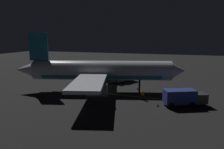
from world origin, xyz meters
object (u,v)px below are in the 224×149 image
at_px(ground_crew_worker, 143,95).
at_px(traffic_cone_far, 150,93).
at_px(traffic_cone_near_left, 138,88).
at_px(airliner, 99,71).
at_px(traffic_cone_under_wing, 163,97).
at_px(baggage_truck, 183,98).
at_px(traffic_cone_near_right, 158,105).
at_px(catering_truck, 124,76).

relative_size(ground_crew_worker, traffic_cone_far, 3.16).
bearing_deg(traffic_cone_near_left, airliner, -61.25).
distance_m(airliner, traffic_cone_under_wing, 12.73).
bearing_deg(baggage_truck, traffic_cone_under_wing, -136.77).
relative_size(ground_crew_worker, traffic_cone_near_right, 3.16).
distance_m(traffic_cone_near_left, traffic_cone_near_right, 10.25).
distance_m(ground_crew_worker, traffic_cone_under_wing, 3.92).
bearing_deg(traffic_cone_far, airliner, -83.02).
distance_m(ground_crew_worker, traffic_cone_far, 3.93).
distance_m(baggage_truck, traffic_cone_near_right, 4.06).
xyz_separation_m(catering_truck, traffic_cone_under_wing, (10.47, 9.74, -1.04)).
xyz_separation_m(traffic_cone_near_left, traffic_cone_far, (2.57, 2.76, 0.00)).
xyz_separation_m(ground_crew_worker, traffic_cone_far, (-3.81, 0.69, -0.64)).
height_order(ground_crew_worker, traffic_cone_under_wing, ground_crew_worker).
height_order(ground_crew_worker, traffic_cone_far, ground_crew_worker).
relative_size(traffic_cone_near_left, traffic_cone_under_wing, 1.00).
bearing_deg(traffic_cone_far, baggage_truck, 48.34).
height_order(catering_truck, traffic_cone_near_left, catering_truck).
bearing_deg(catering_truck, traffic_cone_under_wing, 42.93).
relative_size(baggage_truck, traffic_cone_near_right, 12.30).
relative_size(ground_crew_worker, traffic_cone_under_wing, 3.16).
height_order(traffic_cone_near_right, traffic_cone_far, same).
relative_size(catering_truck, traffic_cone_near_left, 11.68).
bearing_deg(traffic_cone_near_right, catering_truck, -148.74).
bearing_deg(traffic_cone_under_wing, catering_truck, -137.07).
bearing_deg(baggage_truck, catering_truck, -137.00).
distance_m(airliner, catering_truck, 10.56).
bearing_deg(catering_truck, traffic_cone_near_left, 35.62).
distance_m(catering_truck, traffic_cone_under_wing, 14.33).
height_order(airliner, catering_truck, airliner).
xyz_separation_m(traffic_cone_near_left, traffic_cone_under_wing, (4.31, 5.32, 0.00)).
relative_size(traffic_cone_under_wing, traffic_cone_far, 1.00).
bearing_deg(traffic_cone_far, traffic_cone_near_right, 17.66).
bearing_deg(traffic_cone_near_left, traffic_cone_under_wing, 51.03).
xyz_separation_m(ground_crew_worker, traffic_cone_under_wing, (-2.08, 3.26, -0.64)).
distance_m(traffic_cone_near_left, traffic_cone_under_wing, 6.85).
relative_size(airliner, traffic_cone_far, 58.84).
bearing_deg(traffic_cone_near_right, traffic_cone_far, -162.34).
xyz_separation_m(baggage_truck, traffic_cone_near_left, (-7.66, -8.48, -1.08)).
distance_m(airliner, traffic_cone_far, 10.36).
xyz_separation_m(airliner, baggage_truck, (3.92, 15.31, -2.69)).
distance_m(traffic_cone_near_right, traffic_cone_far, 6.80).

